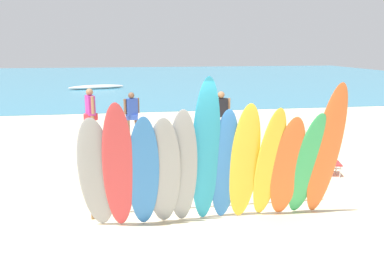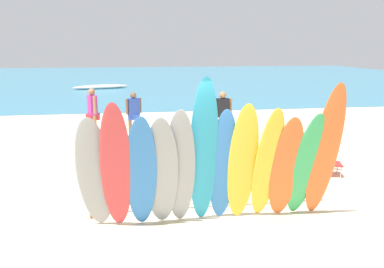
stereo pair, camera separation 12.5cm
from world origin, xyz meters
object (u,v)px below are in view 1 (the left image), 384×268
object	(u,v)px
surfboard_orange_11	(326,152)
beachgoer_midbeach	(132,111)
surfboard_grey_4	(182,168)
surfboard_teal_5	(206,153)
surfboard_yellow_8	(269,165)
beach_chair_blue	(312,143)
beachgoer_by_water	(221,113)
surfboard_orange_9	(287,168)
surfboard_green_10	(307,166)
beach_chair_red	(328,156)
surfboard_blue_6	(225,166)
surfboard_grey_3	(164,173)
distant_boat	(97,87)
surfboard_rack	(209,180)
surfboard_red_1	(118,169)
surfboard_yellow_7	(244,163)
surfboard_blue_2	(144,174)
beachgoer_photographing	(90,110)
surfboard_grey_0	(97,175)

from	to	relation	value
surfboard_orange_11	beachgoer_midbeach	size ratio (longest dim) A/B	1.71
surfboard_grey_4	surfboard_teal_5	size ratio (longest dim) A/B	0.82
surfboard_yellow_8	beach_chair_blue	size ratio (longest dim) A/B	2.72
beachgoer_by_water	beach_chair_blue	world-z (taller)	beachgoer_by_water
surfboard_teal_5	surfboard_grey_4	bearing A→B (deg)	-176.04
surfboard_orange_9	surfboard_green_10	size ratio (longest dim) A/B	0.97
surfboard_green_10	beach_chair_blue	xyz separation A→B (m)	(1.88, 3.65, -0.57)
surfboard_teal_5	beach_chair_red	bearing A→B (deg)	37.24
beach_chair_red	surfboard_green_10	bearing A→B (deg)	-109.60
beach_chair_red	surfboard_blue_6	bearing A→B (deg)	-127.91
surfboard_grey_3	distant_boat	size ratio (longest dim) A/B	0.52
surfboard_rack	beach_chair_red	bearing A→B (deg)	28.41
surfboard_red_1	surfboard_yellow_7	size ratio (longest dim) A/B	1.07
beachgoer_midbeach	distant_boat	distance (m)	16.01
surfboard_grey_3	surfboard_blue_2	bearing A→B (deg)	-168.44
surfboard_blue_6	surfboard_orange_9	world-z (taller)	surfboard_blue_6
surfboard_grey_3	surfboard_orange_9	distance (m)	2.14
surfboard_red_1	surfboard_teal_5	world-z (taller)	surfboard_teal_5
beachgoer_by_water	beach_chair_blue	distance (m)	3.10
surfboard_grey_3	surfboard_blue_6	bearing A→B (deg)	9.00
beachgoer_photographing	beachgoer_midbeach	bearing A→B (deg)	-104.45
surfboard_yellow_7	beachgoer_by_water	distance (m)	6.00
surfboard_grey_3	beach_chair_red	world-z (taller)	surfboard_grey_3
surfboard_teal_5	surfboard_yellow_8	world-z (taller)	surfboard_teal_5
surfboard_grey_3	surfboard_yellow_8	size ratio (longest dim) A/B	0.95
beach_chair_blue	surfboard_red_1	bearing A→B (deg)	-136.60
beachgoer_by_water	distant_boat	distance (m)	17.79
surfboard_grey_4	surfboard_teal_5	world-z (taller)	surfboard_teal_5
surfboard_orange_9	beachgoer_by_water	world-z (taller)	surfboard_orange_9
surfboard_grey_0	beach_chair_red	xyz separation A→B (m)	(5.28, 2.37, -0.58)
surfboard_grey_3	surfboard_yellow_8	world-z (taller)	surfboard_yellow_8
beachgoer_midbeach	beach_chair_red	bearing A→B (deg)	108.37
surfboard_rack	surfboard_grey_4	distance (m)	0.93
surfboard_teal_5	beach_chair_blue	world-z (taller)	surfboard_teal_5
beach_chair_blue	distant_boat	distance (m)	20.60
surfboard_orange_9	surfboard_green_10	distance (m)	0.36
beach_chair_blue	beach_chair_red	bearing A→B (deg)	-90.38
beachgoer_midbeach	surfboard_rack	bearing A→B (deg)	75.35
surfboard_grey_3	surfboard_orange_11	size ratio (longest dim) A/B	0.80
surfboard_red_1	beachgoer_midbeach	distance (m)	7.28
surfboard_orange_11	beach_chair_red	bearing A→B (deg)	62.80
surfboard_yellow_7	beachgoer_midbeach	world-z (taller)	surfboard_yellow_7
surfboard_grey_0	beach_chair_red	world-z (taller)	surfboard_grey_0
surfboard_grey_4	beach_chair_blue	bearing A→B (deg)	46.45
surfboard_grey_0	beachgoer_midbeach	world-z (taller)	surfboard_grey_0
surfboard_grey_3	beachgoer_photographing	bearing A→B (deg)	107.72
beachgoer_photographing	distant_boat	bearing A→B (deg)	-18.21
surfboard_orange_11	beach_chair_red	distance (m)	2.99
surfboard_grey_4	beachgoer_by_water	xyz separation A→B (m)	(2.06, 5.94, -0.11)
surfboard_yellow_8	surfboard_orange_11	size ratio (longest dim) A/B	0.84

